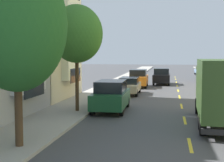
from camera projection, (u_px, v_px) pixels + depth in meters
name	position (u px, v px, depth m)	size (l,w,h in m)	color
ground_plane	(177.00, 88.00, 35.71)	(160.00, 160.00, 0.00)	#424244
sidewalk_left	(109.00, 88.00, 34.96)	(3.20, 120.00, 0.14)	#A39E93
lane_centerline_dashes	(179.00, 94.00, 30.31)	(0.14, 47.20, 0.01)	yellow
street_tree_nearest	(17.00, 25.00, 12.14)	(3.71, 3.71, 7.04)	#47331E
street_tree_second	(77.00, 34.00, 19.93)	(3.17, 3.17, 6.44)	#47331E
delivery_box_truck	(223.00, 88.00, 16.64)	(2.68, 7.64, 3.33)	#2D471E
parked_suv_forest	(111.00, 95.00, 20.96)	(2.04, 4.84, 1.93)	#194C28
parked_hatchback_sky	(200.00, 71.00, 57.45)	(1.82, 4.03, 1.50)	#7A9EC6
parked_wagon_champagne	(129.00, 85.00, 29.83)	(1.85, 4.71, 1.50)	tan
parked_hatchback_burgundy	(210.00, 76.00, 42.70)	(1.79, 4.02, 1.50)	maroon
parked_suv_orange	(138.00, 78.00, 36.28)	(2.05, 4.84, 1.93)	orange
parked_wagon_teal	(204.00, 73.00, 49.48)	(1.94, 4.74, 1.50)	#195B60
moving_black_sedan	(162.00, 76.00, 39.53)	(1.95, 4.80, 1.93)	black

